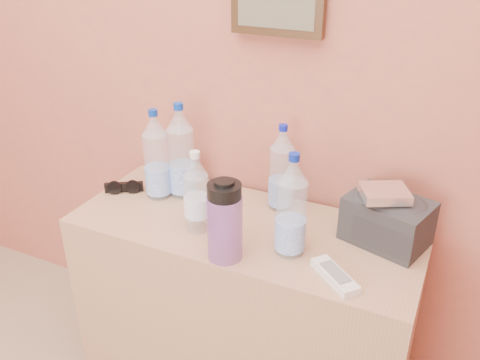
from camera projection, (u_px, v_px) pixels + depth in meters
name	position (u px, v px, depth m)	size (l,w,h in m)	color
dresser	(244.00, 309.00, 1.82)	(1.14, 0.47, 0.71)	tan
pet_large_a	(157.00, 159.00, 1.77)	(0.09, 0.09, 0.32)	#C6E7FF
pet_large_b	(181.00, 155.00, 1.78)	(0.09, 0.09, 0.34)	silver
pet_large_c	(281.00, 172.00, 1.70)	(0.08, 0.08, 0.30)	silver
pet_large_d	(291.00, 210.00, 1.46)	(0.09, 0.09, 0.32)	white
pet_small	(197.00, 196.00, 1.58)	(0.08, 0.08, 0.27)	#ADC4D3
nalgene_bottle	(225.00, 220.00, 1.44)	(0.10, 0.10, 0.25)	purple
sunglasses	(124.00, 187.00, 1.85)	(0.14, 0.05, 0.04)	black
ac_remote	(335.00, 276.00, 1.40)	(0.17, 0.05, 0.02)	silver
toiletry_bag	(388.00, 218.00, 1.54)	(0.24, 0.17, 0.16)	black
foil_packet	(385.00, 193.00, 1.48)	(0.13, 0.11, 0.03)	white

